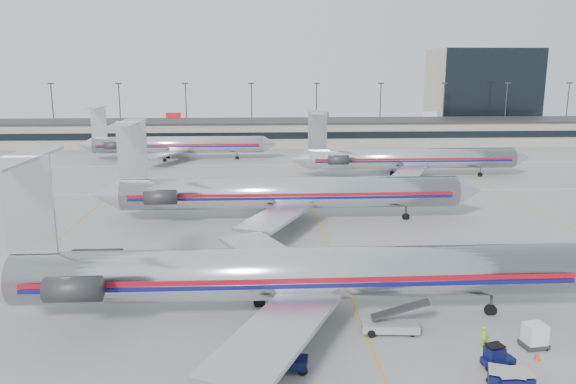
{
  "coord_description": "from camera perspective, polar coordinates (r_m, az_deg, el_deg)",
  "views": [
    {
      "loc": [
        -7.6,
        -44.95,
        18.45
      ],
      "look_at": [
        -4.04,
        19.45,
        4.5
      ],
      "focal_mm": 35.0,
      "sensor_mm": 36.0,
      "label": 1
    }
  ],
  "objects": [
    {
      "name": "ground",
      "position": [
        49.18,
        6.05,
        -9.9
      ],
      "size": [
        260.0,
        260.0,
        0.0
      ],
      "primitive_type": "plane",
      "color": "gray",
      "rests_on": "ground"
    },
    {
      "name": "apron_markings",
      "position": [
        58.45,
        4.49,
        -6.22
      ],
      "size": [
        160.0,
        0.15,
        0.02
      ],
      "primitive_type": "cube",
      "color": "silver",
      "rests_on": "ground"
    },
    {
      "name": "terminal",
      "position": [
        143.94,
        -0.12,
        6.11
      ],
      "size": [
        162.0,
        17.0,
        6.25
      ],
      "color": "gray",
      "rests_on": "ground"
    },
    {
      "name": "light_mast_row",
      "position": [
        157.44,
        -0.39,
        8.61
      ],
      "size": [
        163.6,
        0.4,
        15.28
      ],
      "color": "#38383D",
      "rests_on": "ground"
    },
    {
      "name": "distant_building",
      "position": [
        186.52,
        19.03,
        9.72
      ],
      "size": [
        30.0,
        20.0,
        25.0
      ],
      "primitive_type": "cube",
      "color": "tan",
      "rests_on": "ground"
    },
    {
      "name": "jet_foreground",
      "position": [
        42.17,
        -0.05,
        -8.23
      ],
      "size": [
        49.09,
        28.91,
        12.85
      ],
      "color": "silver",
      "rests_on": "ground"
    },
    {
      "name": "jet_second_row",
      "position": [
        69.49,
        -0.5,
        -0.06
      ],
      "size": [
        48.59,
        28.61,
        12.72
      ],
      "color": "silver",
      "rests_on": "ground"
    },
    {
      "name": "jet_third_row",
      "position": [
        101.0,
        11.98,
        3.38
      ],
      "size": [
        42.96,
        26.42,
        11.75
      ],
      "color": "silver",
      "rests_on": "ground"
    },
    {
      "name": "jet_back_row",
      "position": [
        120.74,
        -11.43,
        4.76
      ],
      "size": [
        41.78,
        25.7,
        11.42
      ],
      "color": "silver",
      "rests_on": "ground"
    },
    {
      "name": "tug_left",
      "position": [
        36.54,
        -0.31,
        -16.45
      ],
      "size": [
        2.68,
        1.67,
        2.03
      ],
      "rotation": [
        0.0,
        0.0,
        -0.18
      ],
      "color": "#090D35",
      "rests_on": "ground"
    },
    {
      "name": "tug_center",
      "position": [
        39.22,
        20.42,
        -15.47
      ],
      "size": [
        2.17,
        1.45,
        1.61
      ],
      "rotation": [
        0.0,
        0.0,
        0.25
      ],
      "color": "#090D35",
      "rests_on": "ground"
    },
    {
      "name": "cart_inner",
      "position": [
        37.3,
        21.27,
        -17.27
      ],
      "size": [
        2.38,
        2.0,
        1.15
      ],
      "rotation": [
        0.0,
        0.0,
        -0.36
      ],
      "color": "#090D35",
      "rests_on": "ground"
    },
    {
      "name": "cart_outer",
      "position": [
        37.31,
        21.91,
        -17.3
      ],
      "size": [
        2.07,
        1.43,
        1.17
      ],
      "rotation": [
        0.0,
        0.0,
        0.01
      ],
      "color": "#090D35",
      "rests_on": "ground"
    },
    {
      "name": "uld_container",
      "position": [
        42.7,
        23.76,
        -13.21
      ],
      "size": [
        1.8,
        1.57,
        1.71
      ],
      "rotation": [
        0.0,
        0.0,
        0.14
      ],
      "color": "#2D2D30",
      "rests_on": "ground"
    },
    {
      "name": "belt_loader",
      "position": [
        41.94,
        10.46,
        -13.08
      ],
      "size": [
        4.85,
        1.82,
        2.52
      ],
      "rotation": [
        0.0,
        0.0,
        -0.09
      ],
      "color": "gray",
      "rests_on": "ground"
    },
    {
      "name": "ramp_worker_near",
      "position": [
        41.29,
        19.31,
        -13.81
      ],
      "size": [
        0.71,
        0.64,
        1.63
      ],
      "primitive_type": "imported",
      "rotation": [
        0.0,
        0.0,
        0.56
      ],
      "color": "#83D213",
      "rests_on": "ground"
    },
    {
      "name": "cone_right",
      "position": [
        41.39,
        24.0,
        -14.95
      ],
      "size": [
        0.5,
        0.5,
        0.58
      ],
      "primitive_type": "cone",
      "rotation": [
        0.0,
        0.0,
        0.21
      ],
      "color": "#D44707",
      "rests_on": "ground"
    },
    {
      "name": "cone_left",
      "position": [
        39.93,
        -5.2,
        -14.84
      ],
      "size": [
        0.61,
        0.61,
        0.66
      ],
      "primitive_type": "cone",
      "rotation": [
        0.0,
        0.0,
        0.34
      ],
      "color": "#D44707",
      "rests_on": "ground"
    }
  ]
}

